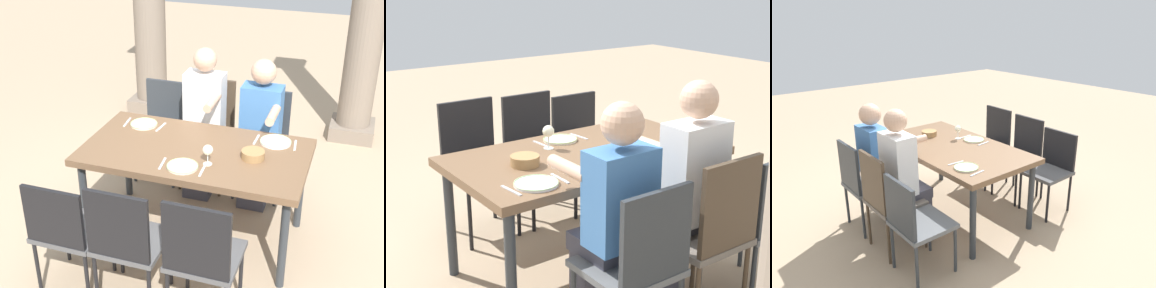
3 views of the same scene
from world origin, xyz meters
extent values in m
plane|color=tan|center=(0.00, 0.00, 0.00)|extent=(16.00, 16.00, 0.00)
cube|color=brown|center=(0.00, 0.00, 0.75)|extent=(1.68, 0.93, 0.05)
cylinder|color=#2D3338|center=(-0.76, 0.38, 0.36)|extent=(0.06, 0.06, 0.73)
cylinder|color=#2D3338|center=(0.76, 0.38, 0.36)|extent=(0.06, 0.06, 0.73)
cylinder|color=#2D3338|center=(-0.76, -0.38, 0.36)|extent=(0.06, 0.06, 0.73)
cylinder|color=#2D3338|center=(0.76, -0.38, 0.36)|extent=(0.06, 0.06, 0.73)
cube|color=#5B5E61|center=(-0.61, 0.80, 0.45)|extent=(0.44, 0.44, 0.04)
cube|color=#2D3338|center=(-0.61, 1.00, 0.67)|extent=(0.42, 0.03, 0.45)
cylinder|color=#2D3338|center=(-0.80, 0.61, 0.22)|extent=(0.03, 0.03, 0.43)
cylinder|color=#2D3338|center=(-0.42, 0.61, 0.22)|extent=(0.03, 0.03, 0.43)
cylinder|color=#2D3338|center=(-0.80, 0.99, 0.22)|extent=(0.03, 0.03, 0.43)
cylinder|color=#2D3338|center=(-0.42, 0.99, 0.22)|extent=(0.03, 0.03, 0.43)
cube|color=#4F4F50|center=(-0.61, -0.80, 0.46)|extent=(0.44, 0.44, 0.04)
cube|color=black|center=(-0.61, -1.00, 0.67)|extent=(0.42, 0.03, 0.43)
cylinder|color=black|center=(-0.42, -0.61, 0.22)|extent=(0.03, 0.03, 0.44)
cylinder|color=black|center=(-0.80, -0.61, 0.22)|extent=(0.03, 0.03, 0.44)
cylinder|color=black|center=(-0.42, -0.99, 0.22)|extent=(0.03, 0.03, 0.44)
cylinder|color=black|center=(-0.80, -0.99, 0.22)|extent=(0.03, 0.03, 0.44)
cube|color=#6A6158|center=(-0.17, 0.80, 0.47)|extent=(0.44, 0.44, 0.04)
cube|color=#473828|center=(-0.17, 1.00, 0.72)|extent=(0.42, 0.03, 0.50)
cylinder|color=#473828|center=(-0.36, 0.61, 0.23)|extent=(0.03, 0.03, 0.45)
cylinder|color=#473828|center=(0.02, 0.61, 0.23)|extent=(0.03, 0.03, 0.45)
cylinder|color=#473828|center=(-0.36, 0.99, 0.23)|extent=(0.03, 0.03, 0.45)
cylinder|color=#473828|center=(0.02, 0.99, 0.23)|extent=(0.03, 0.03, 0.45)
cube|color=#4F4F50|center=(-0.17, -0.80, 0.47)|extent=(0.44, 0.44, 0.04)
cube|color=black|center=(-0.17, -1.00, 0.71)|extent=(0.42, 0.03, 0.48)
cylinder|color=black|center=(0.02, -0.61, 0.22)|extent=(0.03, 0.03, 0.45)
cylinder|color=black|center=(-0.36, -0.61, 0.22)|extent=(0.03, 0.03, 0.45)
cylinder|color=black|center=(-0.36, -0.99, 0.22)|extent=(0.03, 0.03, 0.45)
cube|color=#5B5E61|center=(0.34, 0.80, 0.45)|extent=(0.44, 0.44, 0.04)
cube|color=#2D3338|center=(0.34, 1.00, 0.69)|extent=(0.42, 0.03, 0.47)
cylinder|color=#2D3338|center=(0.15, 0.61, 0.22)|extent=(0.03, 0.03, 0.43)
cylinder|color=#2D3338|center=(0.53, 0.61, 0.22)|extent=(0.03, 0.03, 0.43)
cylinder|color=#2D3338|center=(0.15, 0.99, 0.22)|extent=(0.03, 0.03, 0.43)
cylinder|color=#2D3338|center=(0.53, 0.99, 0.22)|extent=(0.03, 0.03, 0.43)
cube|color=#4F4F50|center=(0.34, -0.80, 0.47)|extent=(0.44, 0.44, 0.04)
cube|color=black|center=(0.34, -1.00, 0.72)|extent=(0.42, 0.03, 0.49)
cylinder|color=black|center=(0.53, -0.61, 0.23)|extent=(0.03, 0.03, 0.45)
cylinder|color=black|center=(0.15, -0.61, 0.23)|extent=(0.03, 0.03, 0.45)
cube|color=#3F3F4C|center=(0.34, 0.54, 0.23)|extent=(0.24, 0.14, 0.46)
cube|color=#3F3F4C|center=(0.34, 0.63, 0.51)|extent=(0.28, 0.32, 0.10)
cube|color=#3F72B2|center=(0.34, 0.74, 0.81)|extent=(0.34, 0.20, 0.49)
sphere|color=tan|center=(0.34, 0.74, 1.18)|extent=(0.21, 0.21, 0.21)
cylinder|color=tan|center=(0.48, 0.50, 0.92)|extent=(0.07, 0.30, 0.07)
cube|color=#3F3F4C|center=(-0.17, 0.55, 0.23)|extent=(0.24, 0.14, 0.46)
cube|color=#3F3F4C|center=(-0.17, 0.64, 0.51)|extent=(0.28, 0.32, 0.10)
cube|color=white|center=(-0.17, 0.75, 0.83)|extent=(0.34, 0.20, 0.55)
sphere|color=tan|center=(-0.17, 0.75, 1.23)|extent=(0.20, 0.20, 0.20)
cylinder|color=tan|center=(-0.03, 0.51, 0.95)|extent=(0.07, 0.30, 0.07)
cube|color=gray|center=(-1.32, 2.28, 0.08)|extent=(0.47, 0.47, 0.16)
cube|color=gray|center=(1.07, 2.28, 0.08)|extent=(0.47, 0.47, 0.16)
cylinder|color=gray|center=(1.07, 2.28, 1.42)|extent=(0.36, 0.36, 2.52)
cylinder|color=silver|center=(-0.54, 0.27, 0.78)|extent=(0.22, 0.22, 0.01)
torus|color=#A0BE77|center=(-0.54, 0.27, 0.79)|extent=(0.22, 0.22, 0.01)
cube|color=silver|center=(-0.69, 0.27, 0.78)|extent=(0.03, 0.17, 0.01)
cube|color=silver|center=(-0.39, 0.27, 0.78)|extent=(0.03, 0.17, 0.01)
cylinder|color=silver|center=(0.00, -0.29, 0.78)|extent=(0.23, 0.23, 0.01)
torus|color=#A0BE77|center=(0.00, -0.29, 0.79)|extent=(0.23, 0.23, 0.01)
cylinder|color=white|center=(0.15, -0.19, 0.78)|extent=(0.06, 0.06, 0.00)
cylinder|color=white|center=(0.15, -0.19, 0.82)|extent=(0.01, 0.01, 0.08)
sphere|color=#F2EFCC|center=(0.15, -0.19, 0.89)|extent=(0.07, 0.07, 0.07)
cube|color=silver|center=(-0.15, -0.29, 0.78)|extent=(0.04, 0.17, 0.01)
cube|color=silver|center=(0.15, -0.29, 0.78)|extent=(0.02, 0.17, 0.01)
cylinder|color=white|center=(0.55, 0.30, 0.78)|extent=(0.24, 0.24, 0.01)
torus|color=#A9CD91|center=(0.55, 0.30, 0.79)|extent=(0.24, 0.24, 0.01)
cube|color=silver|center=(0.40, 0.30, 0.78)|extent=(0.02, 0.17, 0.01)
cube|color=silver|center=(0.70, 0.30, 0.78)|extent=(0.03, 0.17, 0.01)
cylinder|color=#9E7547|center=(0.44, 0.00, 0.81)|extent=(0.17, 0.17, 0.06)
camera|label=1|loc=(1.13, -3.38, 2.64)|focal=50.27mm
camera|label=2|loc=(1.99, 2.70, 1.87)|focal=53.24mm
camera|label=3|loc=(-2.84, 2.21, 2.08)|focal=34.16mm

